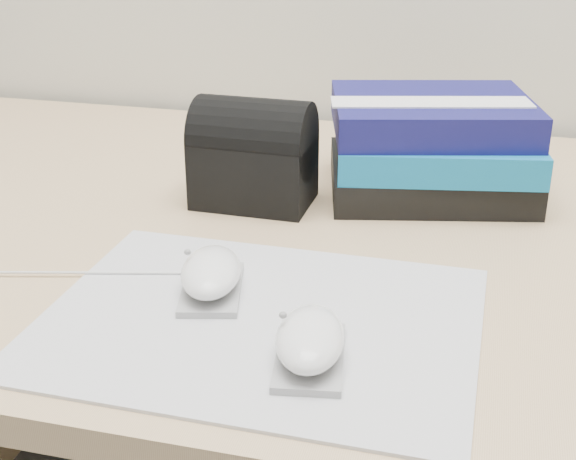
% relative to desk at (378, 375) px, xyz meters
% --- Properties ---
extents(desk, '(1.60, 0.80, 0.73)m').
position_rel_desk_xyz_m(desk, '(0.00, 0.00, 0.00)').
color(desk, tan).
rests_on(desk, ground).
extents(mousepad, '(0.38, 0.30, 0.00)m').
position_rel_desk_xyz_m(mousepad, '(-0.07, -0.29, 0.24)').
color(mousepad, '#9F9FA7').
rests_on(mousepad, desk).
extents(mouse_rear, '(0.08, 0.11, 0.04)m').
position_rel_desk_xyz_m(mouse_rear, '(-0.13, -0.25, 0.26)').
color(mouse_rear, '#99999B').
rests_on(mouse_rear, mousepad).
extents(mouse_front, '(0.07, 0.11, 0.04)m').
position_rel_desk_xyz_m(mouse_front, '(-0.02, -0.34, 0.26)').
color(mouse_front, '#99999B').
rests_on(mouse_front, mousepad).
extents(usb_cable, '(0.19, 0.05, 0.00)m').
position_rel_desk_xyz_m(usb_cable, '(-0.26, -0.25, 0.24)').
color(usb_cable, silver).
rests_on(usb_cable, mousepad).
extents(book_stack, '(0.27, 0.24, 0.12)m').
position_rel_desk_xyz_m(book_stack, '(0.04, 0.07, 0.29)').
color(book_stack, black).
rests_on(book_stack, desk).
extents(pouch, '(0.14, 0.10, 0.13)m').
position_rel_desk_xyz_m(pouch, '(-0.16, -0.02, 0.30)').
color(pouch, black).
rests_on(pouch, desk).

